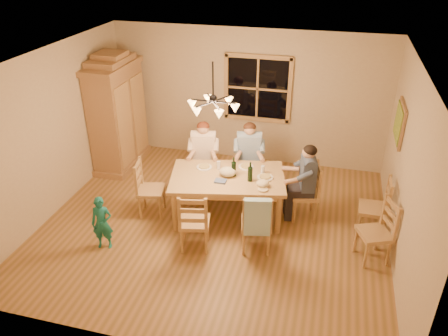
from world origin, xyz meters
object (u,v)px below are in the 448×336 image
(chair_near_left, at_px, (195,230))
(chair_end_right, at_px, (304,201))
(adult_slate_man, at_px, (307,173))
(chair_spare_back, at_px, (371,217))
(adult_plaid_man, at_px, (249,149))
(chair_far_right, at_px, (248,175))
(wine_bottle_b, at_px, (250,172))
(adult_woman, at_px, (204,148))
(armoire, at_px, (118,116))
(child, at_px, (102,223))
(wine_bottle_a, at_px, (234,167))
(chair_spare_front, at_px, (373,242))
(dining_table, at_px, (227,181))
(chair_end_left, at_px, (152,198))
(chandelier, at_px, (213,105))
(chair_far_left, at_px, (204,174))
(chair_near_right, at_px, (256,232))

(chair_near_left, distance_m, chair_end_right, 1.94)
(adult_slate_man, bearing_deg, chair_spare_back, -111.45)
(adult_plaid_man, bearing_deg, chair_far_right, -88.11)
(wine_bottle_b, bearing_deg, adult_woman, 141.37)
(chair_far_right, bearing_deg, armoire, -19.88)
(chair_far_right, height_order, adult_slate_man, adult_slate_man)
(adult_plaid_man, distance_m, child, 2.86)
(wine_bottle_a, bearing_deg, adult_woman, 135.71)
(child, distance_m, chair_spare_front, 3.98)
(wine_bottle_a, relative_size, child, 0.38)
(dining_table, distance_m, wine_bottle_b, 0.47)
(chair_end_left, relative_size, wine_bottle_b, 3.00)
(chair_end_right, xyz_separation_m, wine_bottle_b, (-0.86, -0.33, 0.62))
(armoire, xyz_separation_m, chair_end_right, (3.81, -1.03, -0.75))
(child, distance_m, chair_spare_back, 4.16)
(chair_spare_back, bearing_deg, adult_woman, 77.85)
(adult_slate_man, bearing_deg, chandelier, 100.41)
(chair_far_right, bearing_deg, chair_far_left, 0.00)
(chandelier, distance_m, wine_bottle_a, 1.23)
(child, bearing_deg, chair_near_left, 0.77)
(chair_far_left, bearing_deg, chair_spare_front, 143.71)
(adult_woman, bearing_deg, chair_far_left, 63.82)
(chair_spare_front, bearing_deg, dining_table, 53.61)
(chandelier, distance_m, adult_woman, 1.70)
(chair_end_left, relative_size, chair_end_right, 1.00)
(chair_end_left, bearing_deg, chair_near_right, 63.43)
(chandelier, xyz_separation_m, dining_table, (0.14, 0.31, -1.42))
(chair_near_left, distance_m, chair_end_left, 1.19)
(chair_near_right, height_order, chair_end_left, same)
(chair_end_right, bearing_deg, chair_end_left, 90.00)
(chair_spare_back, bearing_deg, chair_spare_front, -179.56)
(dining_table, relative_size, chair_end_right, 2.05)
(chair_near_left, bearing_deg, chair_far_right, 64.80)
(chair_end_right, relative_size, wine_bottle_b, 3.00)
(chair_end_right, xyz_separation_m, adult_woman, (-1.88, 0.48, 0.54))
(dining_table, bearing_deg, adult_slate_man, 12.15)
(chair_end_left, height_order, chair_spare_front, same)
(chandelier, height_order, wine_bottle_a, chandelier)
(chair_end_left, height_order, chair_end_right, same)
(adult_plaid_man, relative_size, chair_spare_back, 0.88)
(wine_bottle_b, distance_m, child, 2.39)
(chair_near_right, bearing_deg, chair_end_right, 46.74)
(adult_plaid_man, bearing_deg, child, 39.15)
(wine_bottle_b, bearing_deg, chair_far_right, 102.45)
(dining_table, bearing_deg, chandelier, -114.16)
(dining_table, bearing_deg, chair_spare_back, 2.32)
(chair_near_right, height_order, chair_spare_back, same)
(adult_slate_man, xyz_separation_m, chair_spare_front, (1.07, -0.84, -0.54))
(armoire, distance_m, dining_table, 2.89)
(chair_end_right, bearing_deg, chandelier, 100.41)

